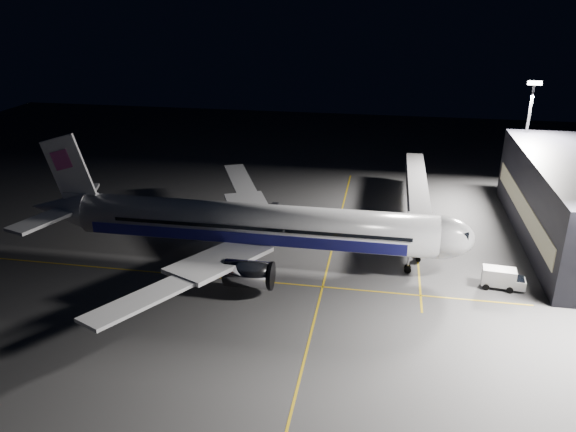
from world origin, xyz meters
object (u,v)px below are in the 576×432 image
at_px(airliner, 247,224).
at_px(safety_cone_c, 217,230).
at_px(floodlight_mast_north, 527,130).
at_px(baggage_tug, 275,209).
at_px(safety_cone_a, 256,245).
at_px(service_truck, 503,278).
at_px(safety_cone_b, 307,226).
at_px(jet_bridge, 417,194).

height_order(airliner, safety_cone_c, airliner).
height_order(airliner, floodlight_mast_north, floodlight_mast_north).
bearing_deg(baggage_tug, safety_cone_a, -79.10).
relative_size(service_truck, baggage_tug, 1.81).
distance_m(floodlight_mast_north, safety_cone_c, 54.93).
bearing_deg(baggage_tug, airliner, -79.81).
height_order(floodlight_mast_north, safety_cone_c, floodlight_mast_north).
relative_size(service_truck, safety_cone_a, 8.27).
distance_m(floodlight_mast_north, safety_cone_a, 50.96).
bearing_deg(floodlight_mast_north, safety_cone_b, -150.05).
relative_size(jet_bridge, service_truck, 6.47).
distance_m(airliner, safety_cone_c, 11.78).
bearing_deg(safety_cone_c, floodlight_mast_north, 26.39).
height_order(baggage_tug, safety_cone_a, baggage_tug).
bearing_deg(service_truck, safety_cone_a, 174.95).
bearing_deg(jet_bridge, safety_cone_c, -161.77).
relative_size(airliner, safety_cone_c, 119.18).
relative_size(safety_cone_a, safety_cone_b, 0.98).
bearing_deg(service_truck, airliner, -178.16).
relative_size(jet_bridge, safety_cone_a, 53.49).
bearing_deg(jet_bridge, baggage_tug, -177.42).
bearing_deg(service_truck, jet_bridge, 121.89).
distance_m(baggage_tug, safety_cone_b, 7.95).
xyz_separation_m(jet_bridge, floodlight_mast_north, (18.00, 13.93, 7.79)).
height_order(safety_cone_b, safety_cone_c, safety_cone_b).
xyz_separation_m(safety_cone_b, safety_cone_c, (-13.41, -3.88, -0.07)).
bearing_deg(airliner, safety_cone_c, 130.27).
bearing_deg(service_truck, floodlight_mast_north, 82.68).
height_order(airliner, safety_cone_b, airliner).
bearing_deg(safety_cone_b, safety_cone_c, -163.86).
xyz_separation_m(airliner, safety_cone_a, (0.23, 4.00, -4.84)).
height_order(safety_cone_a, safety_cone_c, safety_cone_a).
relative_size(floodlight_mast_north, safety_cone_a, 32.19).
relative_size(baggage_tug, safety_cone_a, 4.57).
height_order(baggage_tug, safety_cone_c, baggage_tug).
xyz_separation_m(service_truck, baggage_tug, (-32.72, 19.37, -0.53)).
xyz_separation_m(jet_bridge, baggage_tug, (-22.78, -1.03, -3.71)).
distance_m(service_truck, safety_cone_a, 33.42).
distance_m(floodlight_mast_north, baggage_tug, 44.93).
bearing_deg(airliner, baggage_tug, 88.99).
height_order(jet_bridge, service_truck, jet_bridge).
distance_m(safety_cone_b, safety_cone_c, 13.96).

